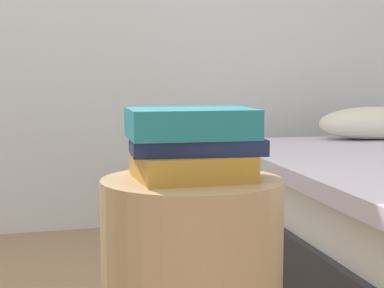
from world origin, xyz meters
TOP-DOWN VIEW (x-y plane):
  - book_ochre at (0.00, -0.00)m, footprint 0.23×0.20m
  - book_navy at (0.01, 0.00)m, footprint 0.29×0.19m
  - book_teal at (0.00, 0.01)m, footprint 0.28×0.20m

SIDE VIEW (x-z plane):
  - book_ochre at x=0.00m, z-range 0.57..0.62m
  - book_navy at x=0.01m, z-range 0.62..0.65m
  - book_teal at x=0.00m, z-range 0.65..0.71m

